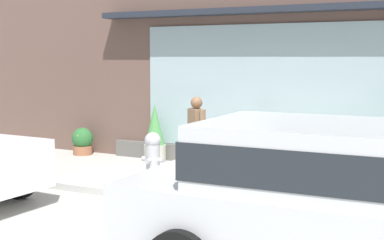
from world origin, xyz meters
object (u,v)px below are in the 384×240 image
pedestrian_with_handbag (196,134)px  parked_car_silver (346,197)px  potted_plant_low_front (155,134)px  potted_plant_corner_tall (284,162)px  fire_hydrant (153,156)px  potted_plant_near_hydrant (327,160)px  potted_plant_doorstep (83,141)px

pedestrian_with_handbag → parked_car_silver: 4.73m
potted_plant_low_front → potted_plant_corner_tall: potted_plant_low_front is taller
fire_hydrant → potted_plant_low_front: 1.92m
parked_car_silver → potted_plant_corner_tall: size_ratio=8.66×
parked_car_silver → potted_plant_low_front: bearing=135.1°
fire_hydrant → potted_plant_near_hydrant: fire_hydrant is taller
pedestrian_with_handbag → potted_plant_low_front: pedestrian_with_handbag is taller
potted_plant_low_front → fire_hydrant: bearing=-60.6°
parked_car_silver → potted_plant_low_front: (-5.03, 4.94, -0.32)m
potted_plant_near_hydrant → potted_plant_corner_tall: potted_plant_near_hydrant is taller
potted_plant_corner_tall → fire_hydrant: bearing=-142.9°
fire_hydrant → potted_plant_corner_tall: size_ratio=1.71×
fire_hydrant → potted_plant_low_front: bearing=119.4°
pedestrian_with_handbag → potted_plant_near_hydrant: pedestrian_with_handbag is taller
fire_hydrant → potted_plant_doorstep: size_ratio=1.43×
potted_plant_corner_tall → parked_car_silver: bearing=-66.3°
potted_plant_near_hydrant → fire_hydrant: bearing=-148.2°
pedestrian_with_handbag → potted_plant_near_hydrant: (1.95, 1.58, -0.57)m
parked_car_silver → potted_plant_near_hydrant: (-1.33, 4.99, -0.59)m
fire_hydrant → potted_plant_low_front: size_ratio=0.71×
potted_plant_low_front → potted_plant_doorstep: (-1.93, -0.02, -0.29)m
parked_car_silver → potted_plant_low_front: parked_car_silver is taller
potted_plant_low_front → parked_car_silver: bearing=-44.5°
potted_plant_near_hydrant → potted_plant_corner_tall: bearing=-165.1°
pedestrian_with_handbag → potted_plant_low_front: 2.34m
fire_hydrant → potted_plant_corner_tall: bearing=37.1°
potted_plant_low_front → potted_plant_corner_tall: size_ratio=2.39×
parked_car_silver → potted_plant_low_front: size_ratio=3.62×
fire_hydrant → potted_plant_near_hydrant: size_ratio=1.43×
pedestrian_with_handbag → parked_car_silver: (3.28, -3.41, 0.02)m
fire_hydrant → potted_plant_doorstep: 3.30m
fire_hydrant → parked_car_silver: (4.09, -3.28, 0.47)m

